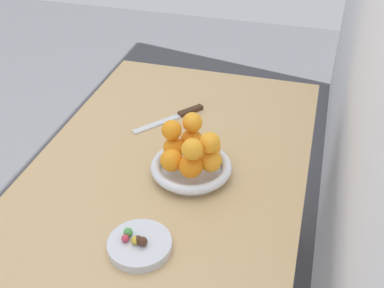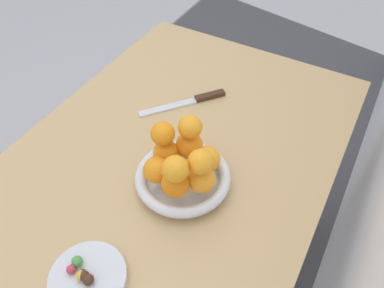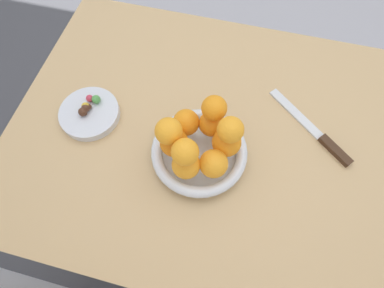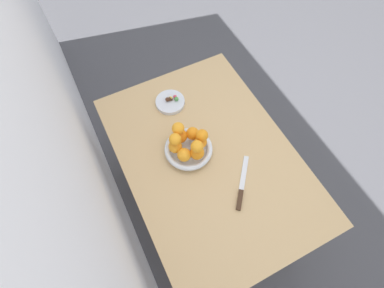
{
  "view_description": "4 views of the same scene",
  "coord_description": "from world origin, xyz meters",
  "px_view_note": "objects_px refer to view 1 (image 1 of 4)",
  "views": [
    {
      "loc": [
        1.06,
        0.35,
        1.57
      ],
      "look_at": [
        0.05,
        0.07,
        0.83
      ],
      "focal_mm": 45.0,
      "sensor_mm": 36.0,
      "label": 1
    },
    {
      "loc": [
        0.52,
        0.35,
        1.45
      ],
      "look_at": [
        0.05,
        0.09,
        0.87
      ],
      "focal_mm": 35.0,
      "sensor_mm": 36.0,
      "label": 2
    },
    {
      "loc": [
        0.01,
        0.35,
        1.39
      ],
      "look_at": [
        0.08,
        0.1,
        0.86
      ],
      "focal_mm": 28.0,
      "sensor_mm": 36.0,
      "label": 3
    },
    {
      "loc": [
        -0.52,
        0.35,
        1.97
      ],
      "look_at": [
        0.06,
        0.06,
        0.81
      ],
      "focal_mm": 28.0,
      "sensor_mm": 36.0,
      "label": 4
    }
  ],
  "objects_px": {
    "fruit_bowl": "(191,168)",
    "orange_1": "(174,148)",
    "orange_5": "(209,148)",
    "candy_dish": "(140,245)",
    "candy_ball_1": "(143,241)",
    "orange_0": "(192,141)",
    "candy_ball_2": "(129,233)",
    "orange_6": "(192,122)",
    "orange_8": "(210,143)",
    "orange_9": "(172,130)",
    "orange_2": "(172,160)",
    "candy_ball_4": "(135,240)",
    "orange_3": "(191,166)",
    "dining_table": "(174,180)",
    "orange_7": "(192,149)",
    "candy_ball_5": "(138,240)",
    "candy_ball_3": "(124,238)",
    "candy_ball_0": "(136,239)",
    "orange_4": "(210,161)",
    "knife": "(175,117)"
  },
  "relations": [
    {
      "from": "orange_0",
      "to": "candy_ball_0",
      "type": "bearing_deg",
      "value": -5.58
    },
    {
      "from": "dining_table",
      "to": "orange_8",
      "type": "xyz_separation_m",
      "value": [
        0.08,
        0.13,
        0.22
      ]
    },
    {
      "from": "orange_3",
      "to": "orange_4",
      "type": "distance_m",
      "value": 0.06
    },
    {
      "from": "candy_ball_1",
      "to": "orange_0",
      "type": "bearing_deg",
      "value": 177.62
    },
    {
      "from": "orange_9",
      "to": "orange_6",
      "type": "bearing_deg",
      "value": 133.02
    },
    {
      "from": "orange_1",
      "to": "orange_8",
      "type": "distance_m",
      "value": 0.13
    },
    {
      "from": "fruit_bowl",
      "to": "orange_0",
      "type": "distance_m",
      "value": 0.08
    },
    {
      "from": "candy_dish",
      "to": "orange_5",
      "type": "xyz_separation_m",
      "value": [
        -0.33,
        0.08,
        0.06
      ]
    },
    {
      "from": "orange_0",
      "to": "candy_ball_3",
      "type": "xyz_separation_m",
      "value": [
        0.35,
        -0.06,
        -0.04
      ]
    },
    {
      "from": "orange_8",
      "to": "orange_9",
      "type": "bearing_deg",
      "value": -106.31
    },
    {
      "from": "fruit_bowl",
      "to": "orange_5",
      "type": "height_order",
      "value": "orange_5"
    },
    {
      "from": "candy_ball_4",
      "to": "candy_ball_5",
      "type": "distance_m",
      "value": 0.01
    },
    {
      "from": "orange_8",
      "to": "candy_ball_2",
      "type": "bearing_deg",
      "value": -24.99
    },
    {
      "from": "orange_4",
      "to": "knife",
      "type": "relative_size",
      "value": 0.28
    },
    {
      "from": "fruit_bowl",
      "to": "candy_dish",
      "type": "height_order",
      "value": "fruit_bowl"
    },
    {
      "from": "orange_8",
      "to": "orange_9",
      "type": "height_order",
      "value": "orange_8"
    },
    {
      "from": "candy_dish",
      "to": "orange_2",
      "type": "height_order",
      "value": "orange_2"
    },
    {
      "from": "orange_9",
      "to": "knife",
      "type": "distance_m",
      "value": 0.28
    },
    {
      "from": "orange_0",
      "to": "candy_ball_3",
      "type": "relative_size",
      "value": 3.61
    },
    {
      "from": "orange_4",
      "to": "orange_5",
      "type": "xyz_separation_m",
      "value": [
        -0.06,
        -0.02,
        0.0
      ]
    },
    {
      "from": "orange_7",
      "to": "candy_ball_5",
      "type": "distance_m",
      "value": 0.26
    },
    {
      "from": "orange_2",
      "to": "candy_ball_3",
      "type": "bearing_deg",
      "value": -7.26
    },
    {
      "from": "dining_table",
      "to": "orange_7",
      "type": "relative_size",
      "value": 19.64
    },
    {
      "from": "candy_ball_1",
      "to": "orange_9",
      "type": "bearing_deg",
      "value": -174.72
    },
    {
      "from": "orange_0",
      "to": "candy_ball_2",
      "type": "distance_m",
      "value": 0.34
    },
    {
      "from": "fruit_bowl",
      "to": "candy_ball_3",
      "type": "xyz_separation_m",
      "value": [
        0.3,
        -0.07,
        0.01
      ]
    },
    {
      "from": "orange_4",
      "to": "orange_6",
      "type": "height_order",
      "value": "orange_6"
    },
    {
      "from": "orange_0",
      "to": "orange_2",
      "type": "height_order",
      "value": "orange_0"
    },
    {
      "from": "orange_0",
      "to": "orange_8",
      "type": "distance_m",
      "value": 0.12
    },
    {
      "from": "orange_3",
      "to": "orange_2",
      "type": "bearing_deg",
      "value": -101.96
    },
    {
      "from": "candy_ball_3",
      "to": "candy_ball_4",
      "type": "relative_size",
      "value": 0.91
    },
    {
      "from": "fruit_bowl",
      "to": "orange_1",
      "type": "relative_size",
      "value": 3.79
    },
    {
      "from": "orange_5",
      "to": "candy_ball_5",
      "type": "bearing_deg",
      "value": -13.67
    },
    {
      "from": "orange_0",
      "to": "orange_3",
      "type": "height_order",
      "value": "orange_0"
    },
    {
      "from": "orange_8",
      "to": "candy_ball_0",
      "type": "bearing_deg",
      "value": -20.51
    },
    {
      "from": "candy_ball_4",
      "to": "orange_3",
      "type": "bearing_deg",
      "value": 166.09
    },
    {
      "from": "orange_1",
      "to": "candy_ball_2",
      "type": "height_order",
      "value": "orange_1"
    },
    {
      "from": "orange_2",
      "to": "orange_3",
      "type": "distance_m",
      "value": 0.06
    },
    {
      "from": "orange_6",
      "to": "candy_ball_1",
      "type": "relative_size",
      "value": 2.54
    },
    {
      "from": "orange_7",
      "to": "orange_2",
      "type": "bearing_deg",
      "value": -106.77
    },
    {
      "from": "orange_4",
      "to": "candy_ball_4",
      "type": "xyz_separation_m",
      "value": [
        0.28,
        -0.1,
        -0.04
      ]
    },
    {
      "from": "knife",
      "to": "orange_1",
      "type": "bearing_deg",
      "value": 16.93
    },
    {
      "from": "candy_ball_4",
      "to": "candy_ball_3",
      "type": "bearing_deg",
      "value": -89.8
    },
    {
      "from": "candy_ball_0",
      "to": "dining_table",
      "type": "bearing_deg",
      "value": -176.37
    },
    {
      "from": "orange_8",
      "to": "candy_ball_5",
      "type": "height_order",
      "value": "orange_8"
    },
    {
      "from": "orange_4",
      "to": "orange_6",
      "type": "distance_m",
      "value": 0.12
    },
    {
      "from": "candy_ball_1",
      "to": "candy_dish",
      "type": "bearing_deg",
      "value": -120.6
    },
    {
      "from": "fruit_bowl",
      "to": "orange_1",
      "type": "bearing_deg",
      "value": -105.39
    },
    {
      "from": "dining_table",
      "to": "fruit_bowl",
      "type": "height_order",
      "value": "fruit_bowl"
    },
    {
      "from": "orange_3",
      "to": "orange_8",
      "type": "xyz_separation_m",
      "value": [
        -0.04,
        0.04,
        0.06
      ]
    }
  ]
}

